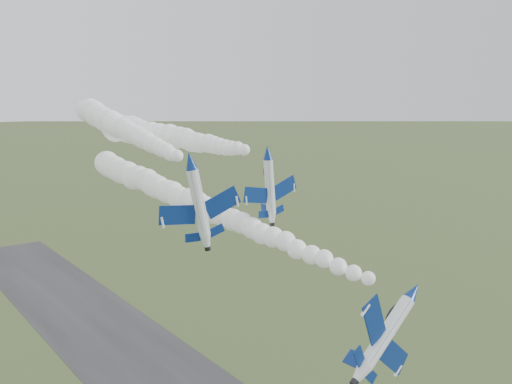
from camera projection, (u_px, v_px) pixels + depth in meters
jet_lead at (414, 292)px, 65.94m from camera, size 7.32×14.53×9.79m
smoke_trail_jet_lead at (201, 206)px, 97.80m from camera, size 12.21×78.90×5.27m
jet_pair_left at (191, 161)px, 77.71m from camera, size 12.05×14.39×3.98m
smoke_trail_jet_pair_left at (121, 127)px, 109.84m from camera, size 18.77×66.74×5.44m
jet_pair_right at (268, 152)px, 85.95m from camera, size 10.50×12.63×3.15m
smoke_trail_jet_pair_right at (168, 136)px, 108.22m from camera, size 8.82×53.64×5.91m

